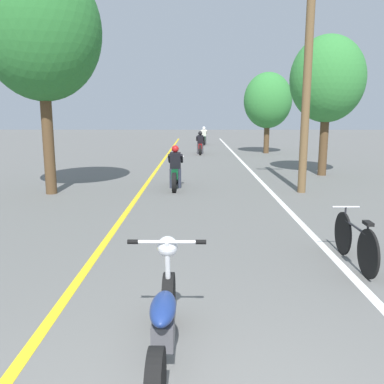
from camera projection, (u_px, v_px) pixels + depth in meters
name	position (u px, v px, depth m)	size (l,w,h in m)	color
lane_stripe_center	(152.00, 176.00, 15.62)	(0.14, 48.00, 0.01)	yellow
lane_stripe_edge	(255.00, 176.00, 15.58)	(0.14, 48.00, 0.01)	white
utility_pole	(307.00, 76.00, 11.66)	(1.10, 0.24, 6.63)	brown
roadside_tree_right_near	(327.00, 80.00, 15.08)	(2.77, 2.49, 5.20)	#513A23
roadside_tree_right_far	(268.00, 101.00, 24.04)	(2.84, 2.55, 4.76)	#513A23
roadside_tree_left	(41.00, 31.00, 11.24)	(3.34, 3.01, 6.53)	#513A23
motorcycle_foreground	(164.00, 321.00, 3.80)	(0.81, 2.09, 1.07)	black
motorcycle_rider_lead	(175.00, 172.00, 12.96)	(0.50, 2.15, 1.36)	black
motorcycle_rider_mid	(200.00, 145.00, 24.03)	(0.50, 2.02, 1.34)	black
motorcycle_rider_far	(204.00, 138.00, 31.41)	(0.50, 2.08, 1.39)	black
bicycle_parked	(355.00, 241.00, 6.31)	(0.44, 1.74, 0.84)	black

